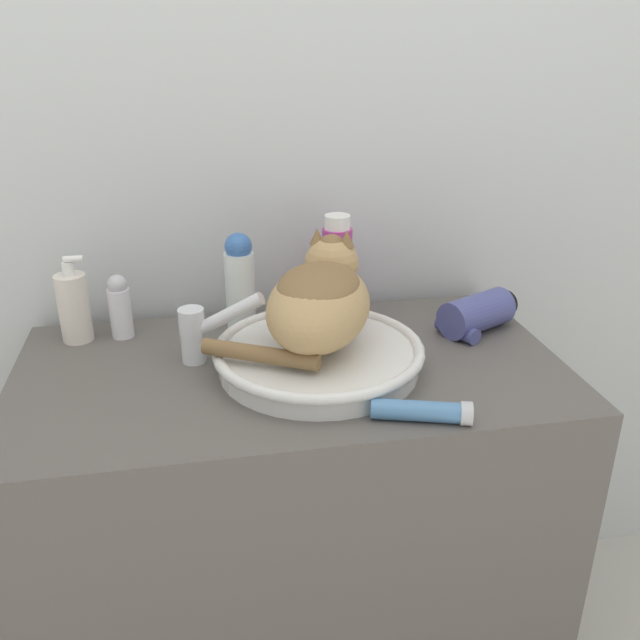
# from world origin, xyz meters

# --- Properties ---
(wall_back) EXTENTS (8.00, 0.05, 2.40)m
(wall_back) POSITION_xyz_m (0.00, 0.58, 1.20)
(wall_back) COLOR silver
(wall_back) RESTS_ON ground_plane
(vanity_counter) EXTENTS (0.97, 0.53, 0.81)m
(vanity_counter) POSITION_xyz_m (0.00, 0.26, 0.40)
(vanity_counter) COLOR #56514C
(vanity_counter) RESTS_ON ground_plane
(sink_basin) EXTENTS (0.37, 0.37, 0.05)m
(sink_basin) POSITION_xyz_m (0.05, 0.24, 0.84)
(sink_basin) COLOR silver
(sink_basin) RESTS_ON vanity_counter
(cat) EXTENTS (0.33, 0.30, 0.18)m
(cat) POSITION_xyz_m (0.05, 0.25, 0.94)
(cat) COLOR tan
(cat) RESTS_ON sink_basin
(faucet) EXTENTS (0.15, 0.08, 0.14)m
(faucet) POSITION_xyz_m (-0.15, 0.31, 0.87)
(faucet) COLOR silver
(faucet) RESTS_ON vanity_counter
(deodorant_stick) EXTENTS (0.04, 0.04, 0.13)m
(deodorant_stick) POSITION_xyz_m (-0.30, 0.45, 0.87)
(deodorant_stick) COLOR silver
(deodorant_stick) RESTS_ON vanity_counter
(shampoo_bottle_tall) EXTENTS (0.06, 0.06, 0.22)m
(shampoo_bottle_tall) POSITION_xyz_m (0.12, 0.45, 0.92)
(shampoo_bottle_tall) COLOR #B2338C
(shampoo_bottle_tall) RESTS_ON vanity_counter
(soap_pump_bottle) EXTENTS (0.06, 0.06, 0.17)m
(soap_pump_bottle) POSITION_xyz_m (-0.39, 0.45, 0.88)
(soap_pump_bottle) COLOR silver
(soap_pump_bottle) RESTS_ON vanity_counter
(lotion_bottle_white) EXTENTS (0.06, 0.06, 0.20)m
(lotion_bottle_white) POSITION_xyz_m (-0.07, 0.45, 0.91)
(lotion_bottle_white) COLOR silver
(lotion_bottle_white) RESTS_ON vanity_counter
(cream_tube) EXTENTS (0.16, 0.08, 0.04)m
(cream_tube) POSITION_xyz_m (0.17, 0.04, 0.83)
(cream_tube) COLOR #4C7FB2
(cream_tube) RESTS_ON vanity_counter
(hair_dryer) EXTENTS (0.18, 0.14, 0.07)m
(hair_dryer) POSITION_xyz_m (0.38, 0.34, 0.84)
(hair_dryer) COLOR #474C8C
(hair_dryer) RESTS_ON vanity_counter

